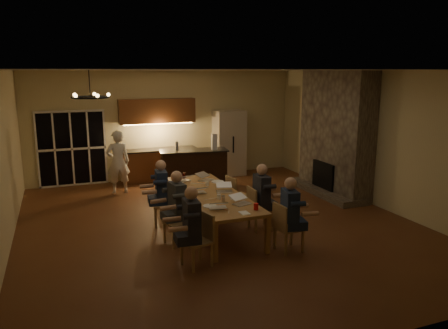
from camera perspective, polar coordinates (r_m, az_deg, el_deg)
floor at (r=9.35m, az=-0.78°, el=-7.78°), size 9.00×9.00×0.00m
back_wall at (r=13.22m, az=-7.62°, el=5.15°), size 8.00×0.04×3.20m
right_wall at (r=10.97m, az=19.33°, el=3.15°), size 0.04×9.00×3.20m
ceiling at (r=8.79m, az=-0.85°, el=12.37°), size 8.00×9.00×0.04m
french_doors at (r=12.90m, az=-19.24°, el=1.93°), size 1.86×0.08×2.10m
fireplace at (r=11.71m, az=14.36°, el=3.98°), size 0.58×2.50×3.20m
kitchenette at (r=12.90m, az=-8.54°, el=3.16°), size 2.24×0.68×2.40m
refrigerator at (r=13.52m, az=0.68°, el=2.84°), size 0.90×0.68×2.00m
dining_table at (r=9.01m, az=-1.63°, el=-6.05°), size 1.10×3.27×0.75m
bar_island at (r=11.99m, az=-3.95°, el=-0.64°), size 1.91×0.92×1.08m
chair_left_near at (r=7.31m, az=-3.62°, el=-9.90°), size 0.54×0.54×0.89m
chair_left_mid at (r=8.23m, az=-6.11°, el=-7.38°), size 0.53×0.53×0.89m
chair_left_far at (r=9.28m, az=-7.86°, el=-5.15°), size 0.51×0.51×0.89m
chair_right_near at (r=7.98m, az=8.49°, el=-8.09°), size 0.48×0.48×0.89m
chair_right_mid at (r=8.95m, az=4.81°, el=-5.73°), size 0.45×0.45×0.89m
chair_right_far at (r=9.84m, az=1.90°, el=-4.03°), size 0.50×0.50×0.89m
person_left_near at (r=7.19m, az=-4.22°, el=-8.20°), size 0.63×0.63×1.38m
person_right_near at (r=7.83m, az=8.57°, el=-6.59°), size 0.70×0.70×1.38m
person_left_mid at (r=8.26m, az=-6.13°, el=-5.51°), size 0.67×0.67×1.38m
person_right_mid at (r=8.83m, az=4.92°, el=-4.32°), size 0.62×0.62×1.38m
person_left_far at (r=9.27m, az=-8.16°, el=-3.61°), size 0.65×0.65×1.38m
standing_person at (r=11.80m, az=-13.67°, el=0.32°), size 0.63×0.44×1.68m
chandelier at (r=7.74m, az=-17.06°, el=8.39°), size 0.63×0.63×0.03m
laptop_a at (r=7.91m, az=-0.84°, el=-4.93°), size 0.37×0.34×0.23m
laptop_b at (r=8.14m, az=2.35°, el=-4.44°), size 0.40×0.37×0.23m
laptop_c at (r=8.90m, az=-3.46°, el=-3.02°), size 0.33×0.29×0.23m
laptop_d at (r=8.95m, az=0.06°, el=-2.90°), size 0.38×0.36×0.23m
laptop_e at (r=9.87m, az=-5.44°, el=-1.52°), size 0.39×0.36×0.23m
laptop_f at (r=9.88m, az=-2.35°, el=-1.47°), size 0.42×0.41×0.23m
mug_front at (r=8.46m, az=-0.67°, el=-4.24°), size 0.07×0.07×0.10m
mug_mid at (r=9.43m, az=-2.21°, el=-2.51°), size 0.07×0.07×0.10m
mug_back at (r=9.54m, az=-5.52°, el=-2.39°), size 0.08×0.08×0.10m
redcup_near at (r=7.85m, az=4.20°, el=-5.50°), size 0.08×0.08×0.12m
redcup_mid at (r=9.04m, az=-5.17°, el=-3.14°), size 0.09×0.09×0.12m
can_silver at (r=8.31m, az=-0.10°, el=-4.46°), size 0.07×0.07×0.12m
can_cola at (r=10.15m, az=-5.26°, el=-1.44°), size 0.07×0.07×0.12m
plate_near at (r=8.51m, az=1.64°, el=-4.43°), size 0.25×0.25×0.02m
plate_left at (r=8.04m, az=-1.88°, el=-5.44°), size 0.26×0.26×0.02m
plate_far at (r=9.76m, az=-0.84°, el=-2.26°), size 0.28×0.28×0.02m
notepad at (r=7.67m, az=2.68°, el=-6.35°), size 0.15×0.22×0.01m
bar_bottle at (r=11.86m, az=-6.15°, el=2.43°), size 0.08×0.08×0.24m
bar_blender at (r=11.88m, az=-1.30°, el=2.99°), size 0.14×0.14×0.43m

